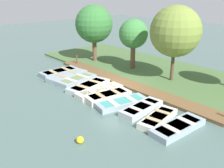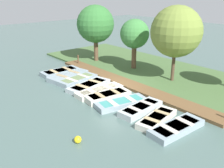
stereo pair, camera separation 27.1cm
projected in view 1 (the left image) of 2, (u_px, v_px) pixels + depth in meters
name	position (u px, v px, depth m)	size (l,w,h in m)	color
ground_plane	(114.00, 89.00, 17.31)	(80.00, 80.00, 0.00)	#4C6660
shore_bank	(159.00, 73.00, 20.39)	(8.00, 24.00, 0.16)	#476638
dock_walkway	(126.00, 83.00, 18.03)	(1.27, 15.09, 0.19)	brown
rowboat_0	(59.00, 72.00, 20.16)	(3.05, 1.24, 0.39)	#8C9EA8
rowboat_1	(67.00, 76.00, 19.26)	(3.48, 1.78, 0.38)	#8C9EA8
rowboat_2	(77.00, 80.00, 18.42)	(3.17, 1.60, 0.38)	#8C9EA8
rowboat_3	(89.00, 86.00, 17.38)	(3.49, 1.85, 0.33)	#B2BCC1
rowboat_4	(99.00, 91.00, 16.46)	(3.36, 1.09, 0.34)	silver
rowboat_5	(108.00, 96.00, 15.61)	(3.04, 1.51, 0.40)	beige
rowboat_6	(122.00, 103.00, 14.74)	(3.32, 1.75, 0.33)	#8C9EA8
rowboat_7	(142.00, 108.00, 14.01)	(2.90, 1.20, 0.37)	#B2BCC1
rowboat_8	(158.00, 118.00, 12.94)	(2.84, 1.45, 0.35)	beige
rowboat_9	(178.00, 127.00, 12.11)	(3.10, 1.26, 0.34)	#8C9EA8
mooring_post_near	(77.00, 60.00, 22.54)	(0.14, 0.14, 0.96)	brown
buoy	(80.00, 140.00, 11.08)	(0.33, 0.33, 0.33)	yellow
park_tree_far_left	(94.00, 24.00, 22.52)	(3.38, 3.38, 5.24)	brown
park_tree_left	(133.00, 34.00, 20.44)	(2.40, 2.40, 4.27)	brown
park_tree_center	(175.00, 32.00, 17.30)	(3.58, 3.58, 5.52)	#4C3828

